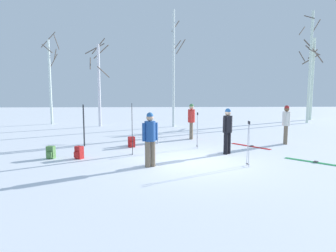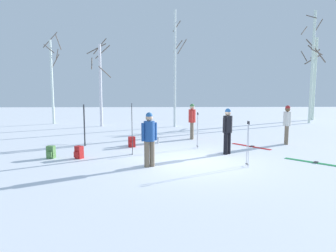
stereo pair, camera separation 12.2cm
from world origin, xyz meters
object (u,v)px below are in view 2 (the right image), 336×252
at_px(person_3, 149,136).
at_px(backpack_0, 51,152).
at_px(ski_pair_lying_0, 251,146).
at_px(backpack_2, 79,152).
at_px(birch_tree_1, 100,82).
at_px(person_1, 228,128).
at_px(ski_pair_planted_0, 84,125).
at_px(birch_tree_3, 312,65).
at_px(ski_pair_lying_1, 314,162).
at_px(water_bottle_0, 158,141).
at_px(backpack_1, 132,142).
at_px(ski_poles_0, 248,142).
at_px(birch_tree_4, 314,77).
at_px(ski_poles_1, 198,129).
at_px(birch_tree_2, 175,68).
at_px(person_0, 192,119).
at_px(ski_pair_planted_1, 132,129).
at_px(birch_tree_0, 52,79).
at_px(person_2, 287,122).

xyz_separation_m(person_3, backpack_0, (-3.52, 1.24, -0.77)).
bearing_deg(ski_pair_lying_0, backpack_2, -163.25).
bearing_deg(birch_tree_1, person_1, -53.61).
distance_m(ski_pair_planted_0, birch_tree_3, 16.41).
distance_m(birch_tree_1, birch_tree_3, 14.55).
distance_m(ski_pair_lying_1, birch_tree_1, 13.80).
bearing_deg(ski_pair_planted_0, water_bottle_0, 7.53).
bearing_deg(birch_tree_3, backpack_1, -143.70).
height_order(ski_poles_0, birch_tree_4, birch_tree_4).
distance_m(ski_poles_1, birch_tree_2, 7.74).
height_order(person_0, birch_tree_2, birch_tree_2).
relative_size(ski_pair_planted_1, backpack_0, 4.35).
height_order(backpack_0, birch_tree_0, birch_tree_0).
xyz_separation_m(ski_poles_1, birch_tree_0, (-8.96, 8.84, 2.32)).
distance_m(person_2, birch_tree_3, 10.02).
bearing_deg(ski_pair_lying_0, person_2, 17.47).
relative_size(person_2, backpack_1, 3.90).
height_order(ski_poles_0, backpack_1, ski_poles_0).
xyz_separation_m(ski_pair_planted_1, birch_tree_2, (1.96, 8.36, 2.79)).
bearing_deg(ski_pair_planted_0, backpack_2, -80.78).
height_order(ski_poles_1, birch_tree_1, birch_tree_1).
height_order(ski_pair_lying_0, birch_tree_0, birch_tree_0).
height_order(ski_poles_0, backpack_0, ski_poles_0).
relative_size(ski_pair_planted_1, backpack_1, 4.35).
bearing_deg(backpack_2, ski_pair_planted_0, 99.22).
bearing_deg(birch_tree_2, ski_pair_planted_0, -122.53).
xyz_separation_m(ski_pair_planted_1, backpack_0, (-2.82, -0.51, -0.74)).
bearing_deg(backpack_2, backpack_0, 176.84).
bearing_deg(ski_pair_planted_1, person_0, 53.42).
bearing_deg(backpack_2, backpack_1, 50.93).
bearing_deg(backpack_0, birch_tree_2, 61.66).
height_order(ski_pair_lying_0, ski_pair_lying_1, same).
height_order(person_0, water_bottle_0, person_0).
distance_m(ski_poles_0, backpack_1, 5.15).
bearing_deg(birch_tree_3, backpack_0, -143.61).
distance_m(person_0, ski_pair_lying_0, 3.21).
height_order(person_2, ski_pair_planted_1, ski_pair_planted_1).
height_order(person_2, birch_tree_4, birch_tree_4).
bearing_deg(ski_pair_planted_1, birch_tree_3, 41.09).
height_order(ski_poles_1, backpack_2, ski_poles_1).
bearing_deg(water_bottle_0, ski_poles_1, -31.49).
bearing_deg(backpack_0, person_0, 36.39).
distance_m(backpack_2, water_bottle_0, 3.92).
bearing_deg(backpack_0, person_1, 4.89).
relative_size(person_3, ski_pair_lying_0, 1.10).
xyz_separation_m(person_0, birch_tree_0, (-8.95, 6.61, 2.13)).
bearing_deg(ski_pair_planted_1, birch_tree_0, 122.38).
height_order(ski_poles_0, birch_tree_1, birch_tree_1).
xyz_separation_m(person_3, ski_poles_0, (3.08, -0.04, -0.21)).
relative_size(person_2, birch_tree_4, 0.27).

